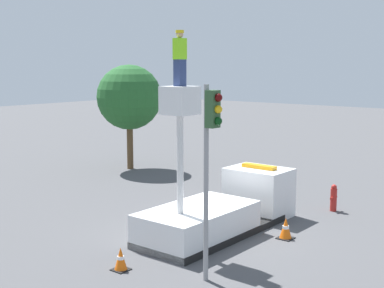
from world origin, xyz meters
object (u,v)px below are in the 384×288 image
(traffic_light_pole, at_px, (210,144))
(traffic_cone_curbside, at_px, (286,229))
(fire_hydrant, at_px, (334,198))
(tree_left_bg, at_px, (129,98))
(bucket_truck, at_px, (222,209))
(traffic_cone_rear, at_px, (121,259))
(worker, at_px, (180,58))

(traffic_light_pole, xyz_separation_m, traffic_cone_curbside, (4.62, 0.18, -3.51))
(fire_hydrant, height_order, tree_left_bg, tree_left_bg)
(traffic_light_pole, bearing_deg, bucket_truck, 31.70)
(traffic_light_pole, relative_size, traffic_cone_rear, 7.91)
(worker, xyz_separation_m, tree_left_bg, (8.59, 11.05, -2.05))
(bucket_truck, relative_size, traffic_light_pole, 1.28)
(traffic_light_pole, relative_size, tree_left_bg, 0.91)
(worker, height_order, traffic_light_pole, worker)
(worker, bearing_deg, tree_left_bg, 52.14)
(bucket_truck, bearing_deg, tree_left_bg, 60.44)
(bucket_truck, xyz_separation_m, tree_left_bg, (6.26, 11.05, 3.34))
(worker, distance_m, tree_left_bg, 14.14)
(worker, distance_m, traffic_cone_curbside, 6.93)
(tree_left_bg, bearing_deg, traffic_light_pole, -127.17)
(fire_hydrant, height_order, traffic_cone_rear, fire_hydrant)
(bucket_truck, height_order, traffic_cone_curbside, bucket_truck)
(bucket_truck, bearing_deg, traffic_cone_curbside, -74.02)
(traffic_light_pole, bearing_deg, traffic_cone_rear, 111.38)
(fire_hydrant, bearing_deg, bucket_truck, 157.84)
(bucket_truck, distance_m, worker, 5.86)
(traffic_cone_rear, bearing_deg, traffic_light_pole, -68.62)
(traffic_cone_rear, xyz_separation_m, traffic_cone_curbside, (5.61, -2.35, 0.03))
(traffic_light_pole, bearing_deg, traffic_cone_curbside, 2.18)
(fire_hydrant, bearing_deg, traffic_cone_rear, 167.99)
(worker, relative_size, traffic_cone_rear, 2.52)
(traffic_light_pole, relative_size, fire_hydrant, 4.88)
(bucket_truck, height_order, worker, worker)
(traffic_light_pole, relative_size, traffic_cone_curbside, 7.33)
(fire_hydrant, distance_m, tree_left_bg, 13.64)
(bucket_truck, xyz_separation_m, worker, (-2.32, 0.00, 5.39))
(traffic_cone_rear, xyz_separation_m, tree_left_bg, (11.22, 10.97, 3.81))
(bucket_truck, bearing_deg, fire_hydrant, -22.16)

